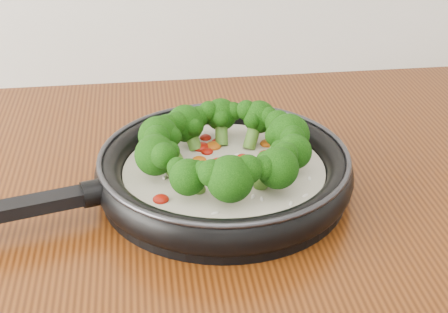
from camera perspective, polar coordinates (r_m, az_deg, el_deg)
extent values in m
cylinder|color=black|center=(0.84, 0.00, -2.64)|extent=(0.37, 0.37, 0.01)
torus|color=black|center=(0.83, 0.00, -1.24)|extent=(0.39, 0.39, 0.03)
torus|color=#2D2D33|center=(0.82, 0.00, 0.09)|extent=(0.38, 0.38, 0.01)
cube|color=black|center=(0.78, -17.15, -4.23)|extent=(0.19, 0.07, 0.02)
cylinder|color=black|center=(0.79, -11.11, -3.10)|extent=(0.04, 0.04, 0.03)
cylinder|color=beige|center=(0.83, 0.00, -1.65)|extent=(0.31, 0.31, 0.02)
ellipsoid|color=#9A1107|center=(0.80, -0.66, -1.93)|extent=(0.03, 0.03, 0.01)
ellipsoid|color=#9A1107|center=(0.85, 1.59, -0.05)|extent=(0.02, 0.02, 0.01)
ellipsoid|color=#B04B0B|center=(0.82, -0.23, -1.27)|extent=(0.02, 0.02, 0.01)
ellipsoid|color=#9A1107|center=(0.80, 1.99, -2.12)|extent=(0.03, 0.03, 0.01)
ellipsoid|color=#9A1107|center=(0.84, -4.65, -0.30)|extent=(0.03, 0.03, 0.01)
ellipsoid|color=#B04B0B|center=(0.87, -0.95, 0.89)|extent=(0.03, 0.03, 0.01)
ellipsoid|color=#9A1107|center=(0.87, -1.99, 0.80)|extent=(0.03, 0.03, 0.01)
ellipsoid|color=#9A1107|center=(0.89, -0.57, 1.28)|extent=(0.02, 0.02, 0.01)
ellipsoid|color=#B04B0B|center=(0.82, -3.18, -1.25)|extent=(0.02, 0.02, 0.01)
ellipsoid|color=#9A1107|center=(0.80, -2.86, -1.94)|extent=(0.02, 0.02, 0.01)
ellipsoid|color=#9A1107|center=(0.82, 2.81, -1.20)|extent=(0.02, 0.02, 0.01)
ellipsoid|color=#B04B0B|center=(0.81, -0.99, -1.50)|extent=(0.03, 0.03, 0.01)
ellipsoid|color=#9A1107|center=(0.86, -1.47, 0.41)|extent=(0.02, 0.02, 0.01)
ellipsoid|color=#9A1107|center=(0.76, -5.49, -3.70)|extent=(0.02, 0.02, 0.01)
ellipsoid|color=#B04B0B|center=(0.89, 4.77, 1.48)|extent=(0.03, 0.03, 0.01)
ellipsoid|color=#9A1107|center=(0.83, -0.47, -0.60)|extent=(0.03, 0.03, 0.01)
ellipsoid|color=#9A1107|center=(0.90, -1.61, 1.64)|extent=(0.02, 0.02, 0.01)
ellipsoid|color=#B04B0B|center=(0.82, 2.54, -1.27)|extent=(0.02, 0.02, 0.01)
ellipsoid|color=#9A1107|center=(0.84, -4.52, -0.28)|extent=(0.02, 0.02, 0.01)
ellipsoid|color=#9A1107|center=(0.85, 3.68, 0.13)|extent=(0.03, 0.03, 0.01)
ellipsoid|color=#B04B0B|center=(0.84, -2.17, -0.36)|extent=(0.03, 0.03, 0.01)
ellipsoid|color=#9A1107|center=(0.86, -6.27, 0.08)|extent=(0.03, 0.03, 0.01)
ellipsoid|color=#9A1107|center=(0.83, 4.93, -0.82)|extent=(0.02, 0.02, 0.01)
ellipsoid|color=#B04B0B|center=(0.88, 3.77, 1.12)|extent=(0.03, 0.03, 0.01)
ellipsoid|color=white|center=(0.82, 1.03, -1.23)|extent=(0.01, 0.01, 0.00)
ellipsoid|color=white|center=(0.86, 1.16, 0.15)|extent=(0.01, 0.01, 0.00)
ellipsoid|color=white|center=(0.82, -0.40, -1.27)|extent=(0.01, 0.01, 0.00)
ellipsoid|color=white|center=(0.85, 4.06, -0.18)|extent=(0.01, 0.01, 0.00)
ellipsoid|color=white|center=(0.81, -5.19, -1.82)|extent=(0.01, 0.01, 0.00)
ellipsoid|color=white|center=(0.81, -0.44, -1.54)|extent=(0.01, 0.01, 0.00)
ellipsoid|color=white|center=(0.77, 2.52, -3.47)|extent=(0.01, 0.01, 0.00)
ellipsoid|color=white|center=(0.91, -1.86, 2.11)|extent=(0.01, 0.01, 0.00)
ellipsoid|color=white|center=(0.82, 1.69, -1.02)|extent=(0.01, 0.01, 0.00)
ellipsoid|color=white|center=(0.74, -0.77, -4.93)|extent=(0.01, 0.01, 0.00)
ellipsoid|color=white|center=(0.81, 7.42, -1.92)|extent=(0.00, 0.01, 0.00)
ellipsoid|color=white|center=(0.77, 7.04, -3.37)|extent=(0.01, 0.01, 0.00)
ellipsoid|color=white|center=(0.76, 3.28, -3.69)|extent=(0.01, 0.01, 0.00)
ellipsoid|color=white|center=(0.81, -3.90, -1.51)|extent=(0.01, 0.01, 0.00)
ellipsoid|color=white|center=(0.85, -6.29, -0.10)|extent=(0.01, 0.01, 0.00)
ellipsoid|color=white|center=(0.82, -0.77, -1.08)|extent=(0.01, 0.01, 0.00)
ellipsoid|color=white|center=(0.82, 2.83, -1.08)|extent=(0.01, 0.01, 0.00)
ellipsoid|color=white|center=(0.76, 5.80, -4.05)|extent=(0.01, 0.01, 0.00)
ellipsoid|color=white|center=(0.88, 5.24, 0.99)|extent=(0.01, 0.01, 0.00)
ellipsoid|color=white|center=(0.73, 1.44, -5.52)|extent=(0.01, 0.01, 0.00)
cylinder|color=#56862C|center=(0.84, 4.51, 0.61)|extent=(0.03, 0.02, 0.04)
sphere|color=black|center=(0.84, 5.60, 1.89)|extent=(0.07, 0.07, 0.05)
sphere|color=black|center=(0.85, 4.70, 2.90)|extent=(0.04, 0.04, 0.03)
sphere|color=black|center=(0.82, 5.93, 1.61)|extent=(0.04, 0.04, 0.03)
sphere|color=black|center=(0.83, 4.48, 1.84)|extent=(0.03, 0.03, 0.03)
cylinder|color=#56862C|center=(0.87, 2.47, 1.86)|extent=(0.03, 0.04, 0.04)
sphere|color=black|center=(0.88, 3.06, 3.45)|extent=(0.05, 0.05, 0.04)
sphere|color=black|center=(0.88, 1.95, 4.02)|extent=(0.03, 0.03, 0.03)
sphere|color=black|center=(0.86, 3.89, 3.46)|extent=(0.03, 0.03, 0.03)
sphere|color=black|center=(0.86, 2.48, 3.14)|extent=(0.03, 0.03, 0.02)
cylinder|color=#56862C|center=(0.88, -0.22, 2.10)|extent=(0.02, 0.03, 0.04)
sphere|color=black|center=(0.89, -0.27, 3.66)|extent=(0.05, 0.05, 0.04)
sphere|color=black|center=(0.88, -1.33, 3.95)|extent=(0.03, 0.03, 0.03)
sphere|color=black|center=(0.88, 0.80, 3.93)|extent=(0.03, 0.03, 0.03)
sphere|color=black|center=(0.87, -0.22, 3.29)|extent=(0.03, 0.03, 0.02)
cylinder|color=#56862C|center=(0.87, -2.74, 1.53)|extent=(0.03, 0.03, 0.03)
sphere|color=black|center=(0.87, -3.35, 2.88)|extent=(0.06, 0.06, 0.05)
sphere|color=black|center=(0.86, -4.18, 2.89)|extent=(0.04, 0.04, 0.03)
sphere|color=black|center=(0.88, -2.20, 3.46)|extent=(0.04, 0.04, 0.03)
sphere|color=black|center=(0.86, -2.68, 2.59)|extent=(0.03, 0.03, 0.02)
cylinder|color=#56862C|center=(0.84, -4.60, 0.51)|extent=(0.04, 0.03, 0.04)
sphere|color=black|center=(0.83, -5.70, 1.77)|extent=(0.06, 0.06, 0.05)
sphere|color=black|center=(0.81, -5.82, 1.63)|extent=(0.04, 0.04, 0.03)
sphere|color=black|center=(0.85, -5.01, 2.66)|extent=(0.04, 0.04, 0.03)
sphere|color=black|center=(0.83, -4.56, 1.74)|extent=(0.03, 0.03, 0.03)
cylinder|color=#56862C|center=(0.80, -4.75, -0.86)|extent=(0.03, 0.02, 0.04)
sphere|color=black|center=(0.79, -5.97, 0.12)|extent=(0.06, 0.06, 0.05)
sphere|color=black|center=(0.77, -5.25, 0.07)|extent=(0.04, 0.04, 0.03)
sphere|color=black|center=(0.80, -6.01, 1.14)|extent=(0.04, 0.04, 0.03)
sphere|color=black|center=(0.79, -4.72, 0.44)|extent=(0.03, 0.03, 0.02)
cylinder|color=#56862C|center=(0.77, -2.49, -2.38)|extent=(0.03, 0.03, 0.03)
sphere|color=black|center=(0.75, -3.14, -1.80)|extent=(0.05, 0.05, 0.04)
sphere|color=black|center=(0.74, -1.86, -1.37)|extent=(0.03, 0.03, 0.03)
sphere|color=black|center=(0.75, -4.04, -0.97)|extent=(0.03, 0.03, 0.02)
sphere|color=black|center=(0.76, -2.44, -1.07)|extent=(0.03, 0.03, 0.02)
cylinder|color=#56862C|center=(0.76, 0.41, -2.59)|extent=(0.02, 0.03, 0.04)
sphere|color=black|center=(0.73, 0.53, -1.95)|extent=(0.07, 0.07, 0.05)
sphere|color=black|center=(0.73, 2.06, -1.12)|extent=(0.04, 0.04, 0.03)
sphere|color=black|center=(0.73, -1.07, -1.45)|extent=(0.04, 0.04, 0.03)
sphere|color=black|center=(0.75, 0.41, -1.12)|extent=(0.03, 0.03, 0.03)
cylinder|color=#56862C|center=(0.77, 3.65, -1.83)|extent=(0.03, 0.04, 0.04)
sphere|color=black|center=(0.75, 4.66, -0.99)|extent=(0.06, 0.06, 0.05)
sphere|color=black|center=(0.77, 5.27, 0.15)|extent=(0.04, 0.04, 0.03)
sphere|color=black|center=(0.74, 3.50, -0.98)|extent=(0.03, 0.03, 0.03)
sphere|color=black|center=(0.76, 3.67, -0.39)|extent=(0.03, 0.03, 0.02)
cylinder|color=#56862C|center=(0.81, 4.85, -0.62)|extent=(0.04, 0.03, 0.04)
sphere|color=black|center=(0.80, 6.08, 0.42)|extent=(0.05, 0.05, 0.04)
sphere|color=black|center=(0.81, 5.83, 1.49)|extent=(0.03, 0.03, 0.03)
sphere|color=black|center=(0.78, 5.67, 0.29)|extent=(0.03, 0.03, 0.03)
sphere|color=black|center=(0.80, 4.82, 0.68)|extent=(0.03, 0.03, 0.02)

